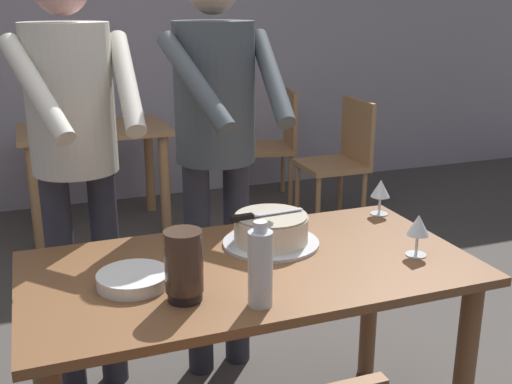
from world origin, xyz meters
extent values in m
cube|color=#ADA8B2|center=(0.00, 3.28, 1.35)|extent=(10.00, 0.12, 2.70)
cube|color=brown|center=(0.00, 0.00, 0.73)|extent=(1.45, 0.76, 0.03)
cylinder|color=brown|center=(0.65, -0.31, 0.36)|extent=(0.07, 0.07, 0.72)
cylinder|color=brown|center=(-0.65, 0.31, 0.36)|extent=(0.07, 0.07, 0.72)
cylinder|color=brown|center=(0.65, 0.31, 0.36)|extent=(0.07, 0.07, 0.72)
cylinder|color=silver|center=(0.13, 0.13, 0.76)|extent=(0.34, 0.34, 0.01)
cylinder|color=beige|center=(0.13, 0.13, 0.81)|extent=(0.26, 0.26, 0.09)
cylinder|color=#A49984|center=(0.13, 0.13, 0.86)|extent=(0.25, 0.25, 0.01)
cube|color=silver|center=(0.15, 0.14, 0.87)|extent=(0.20, 0.03, 0.00)
cube|color=black|center=(0.02, 0.13, 0.87)|extent=(0.08, 0.03, 0.02)
cylinder|color=white|center=(-0.38, -0.02, 0.76)|extent=(0.22, 0.22, 0.01)
cylinder|color=white|center=(-0.38, -0.02, 0.77)|extent=(0.22, 0.22, 0.01)
cylinder|color=white|center=(-0.38, -0.02, 0.78)|extent=(0.22, 0.22, 0.01)
cylinder|color=white|center=(-0.38, -0.02, 0.79)|extent=(0.22, 0.22, 0.01)
cylinder|color=silver|center=(0.55, -0.13, 0.75)|extent=(0.07, 0.07, 0.00)
cylinder|color=silver|center=(0.55, -0.13, 0.79)|extent=(0.01, 0.01, 0.07)
cone|color=silver|center=(0.55, -0.13, 0.86)|extent=(0.08, 0.08, 0.07)
cylinder|color=silver|center=(0.66, 0.28, 0.75)|extent=(0.07, 0.07, 0.00)
cylinder|color=silver|center=(0.66, 0.28, 0.79)|extent=(0.01, 0.01, 0.07)
cone|color=silver|center=(0.66, 0.28, 0.86)|extent=(0.08, 0.08, 0.07)
cylinder|color=silver|center=(-0.07, -0.27, 0.86)|extent=(0.07, 0.07, 0.22)
cylinder|color=silver|center=(-0.07, -0.27, 0.98)|extent=(0.04, 0.04, 0.03)
cylinder|color=black|center=(-0.26, -0.17, 0.77)|extent=(0.10, 0.10, 0.03)
cylinder|color=#3F2D23|center=(-0.26, -0.17, 0.87)|extent=(0.11, 0.11, 0.18)
cylinder|color=#2D2D38|center=(0.16, 0.61, 0.47)|extent=(0.11, 0.11, 0.95)
cylinder|color=#2D2D38|center=(-0.02, 0.59, 0.47)|extent=(0.11, 0.11, 0.95)
cylinder|color=#3F474C|center=(0.07, 0.60, 1.23)|extent=(0.32, 0.32, 0.55)
cylinder|color=#3F474C|center=(0.25, 0.44, 1.30)|extent=(0.10, 0.42, 0.34)
cylinder|color=#3F474C|center=(-0.06, 0.40, 1.30)|extent=(0.20, 0.41, 0.34)
cylinder|color=#2D2D38|center=(-0.39, 0.65, 0.47)|extent=(0.11, 0.11, 0.95)
cylinder|color=#2D2D38|center=(-0.57, 0.61, 0.47)|extent=(0.11, 0.11, 0.95)
cylinder|color=beige|center=(-0.48, 0.63, 1.23)|extent=(0.32, 0.32, 0.55)
cylinder|color=beige|center=(-0.29, 0.48, 1.30)|extent=(0.08, 0.42, 0.34)
cylinder|color=beige|center=(-0.60, 0.42, 1.30)|extent=(0.22, 0.41, 0.34)
cube|color=tan|center=(-0.22, 2.58, 0.72)|extent=(1.00, 0.70, 0.03)
cylinder|color=tan|center=(-0.64, 2.30, 0.35)|extent=(0.07, 0.07, 0.71)
cylinder|color=tan|center=(0.21, 2.30, 0.35)|extent=(0.07, 0.07, 0.71)
cylinder|color=tan|center=(-0.64, 2.85, 0.35)|extent=(0.07, 0.07, 0.71)
cylinder|color=tan|center=(0.21, 2.85, 0.35)|extent=(0.07, 0.07, 0.71)
cube|color=tan|center=(1.40, 2.13, 0.43)|extent=(0.45, 0.45, 0.04)
cylinder|color=tan|center=(1.22, 1.95, 0.21)|extent=(0.04, 0.04, 0.41)
cylinder|color=tan|center=(1.22, 2.31, 0.21)|extent=(0.04, 0.04, 0.41)
cylinder|color=tan|center=(1.58, 1.94, 0.21)|extent=(0.04, 0.04, 0.41)
cylinder|color=tan|center=(1.58, 2.31, 0.21)|extent=(0.04, 0.04, 0.41)
cube|color=tan|center=(1.60, 2.12, 0.68)|extent=(0.04, 0.44, 0.45)
cube|color=tan|center=(1.15, 2.80, 0.43)|extent=(0.53, 0.53, 0.04)
cylinder|color=tan|center=(0.93, 2.67, 0.21)|extent=(0.04, 0.04, 0.41)
cylinder|color=tan|center=(1.01, 3.02, 0.21)|extent=(0.04, 0.04, 0.41)
cylinder|color=tan|center=(1.29, 2.59, 0.21)|extent=(0.04, 0.04, 0.41)
cylinder|color=tan|center=(1.37, 2.94, 0.21)|extent=(0.04, 0.04, 0.41)
cube|color=tan|center=(1.35, 2.76, 0.68)|extent=(0.13, 0.44, 0.45)
camera|label=1|loc=(-0.63, -1.73, 1.57)|focal=43.13mm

